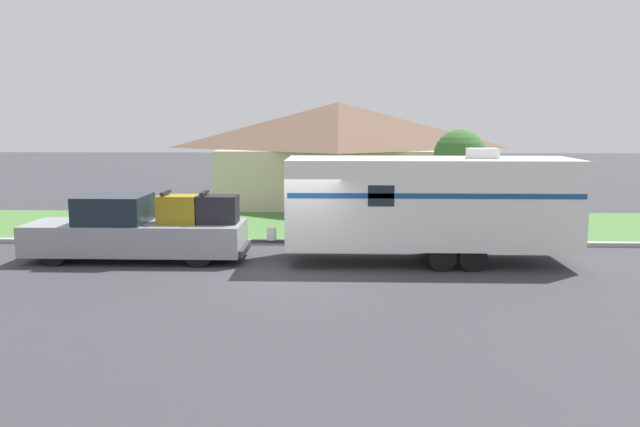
% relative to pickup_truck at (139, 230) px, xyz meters
% --- Properties ---
extents(ground_plane, '(120.00, 120.00, 0.00)m').
position_rel_pickup_truck_xyz_m(ground_plane, '(4.61, -1.34, -0.88)').
color(ground_plane, '#38383D').
extents(curb_strip, '(80.00, 0.30, 0.14)m').
position_rel_pickup_truck_xyz_m(curb_strip, '(4.61, 2.41, -0.81)').
color(curb_strip, '#999993').
rests_on(curb_strip, ground_plane).
extents(lawn_strip, '(80.00, 7.00, 0.03)m').
position_rel_pickup_truck_xyz_m(lawn_strip, '(4.61, 6.06, -0.87)').
color(lawn_strip, '#477538').
rests_on(lawn_strip, ground_plane).
extents(house_across_street, '(11.79, 7.38, 4.88)m').
position_rel_pickup_truck_xyz_m(house_across_street, '(5.74, 12.70, 1.65)').
color(house_across_street, beige).
rests_on(house_across_street, ground_plane).
extents(pickup_truck, '(6.35, 1.90, 2.03)m').
position_rel_pickup_truck_xyz_m(pickup_truck, '(0.00, 0.00, 0.00)').
color(pickup_truck, black).
rests_on(pickup_truck, ground_plane).
extents(travel_trailer, '(9.12, 2.43, 3.27)m').
position_rel_pickup_truck_xyz_m(travel_trailer, '(8.39, -0.00, 0.86)').
color(travel_trailer, black).
rests_on(travel_trailer, ground_plane).
extents(mailbox, '(0.48, 0.20, 1.31)m').
position_rel_pickup_truck_xyz_m(mailbox, '(10.55, 3.18, 0.12)').
color(mailbox, brown).
rests_on(mailbox, ground_plane).
extents(tree_in_yard, '(2.00, 2.00, 3.69)m').
position_rel_pickup_truck_xyz_m(tree_in_yard, '(10.44, 6.53, 1.78)').
color(tree_in_yard, brown).
rests_on(tree_in_yard, ground_plane).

